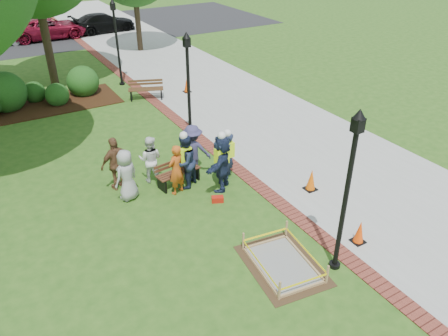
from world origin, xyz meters
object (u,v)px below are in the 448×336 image
bench_near (178,177)px  hivis_worker_b (227,154)px  wet_concrete_pad (283,258)px  hivis_worker_c (185,160)px  lamp_near (348,183)px  hivis_worker_a (222,161)px  cone_front (359,232)px

bench_near → hivis_worker_b: size_ratio=0.87×
wet_concrete_pad → hivis_worker_c: hivis_worker_c is taller
lamp_near → hivis_worker_c: lamp_near is taller
lamp_near → hivis_worker_a: size_ratio=2.12×
hivis_worker_a → hivis_worker_c: bearing=144.4°
wet_concrete_pad → hivis_worker_b: hivis_worker_b is taller
hivis_worker_a → hivis_worker_b: bearing=44.8°
cone_front → hivis_worker_c: hivis_worker_c is taller
bench_near → cone_front: bench_near is taller
wet_concrete_pad → bench_near: 4.91m
hivis_worker_a → hivis_worker_c: size_ratio=1.02×
lamp_near → hivis_worker_b: size_ratio=2.42×
cone_front → hivis_worker_b: hivis_worker_b is taller
cone_front → hivis_worker_a: bearing=112.9°
cone_front → lamp_near: 2.49m
lamp_near → hivis_worker_b: 5.37m
hivis_worker_b → hivis_worker_c: size_ratio=0.90×
bench_near → hivis_worker_b: bearing=-15.1°
lamp_near → hivis_worker_c: bearing=106.2°
cone_front → lamp_near: size_ratio=0.16×
wet_concrete_pad → hivis_worker_a: size_ratio=1.24×
wet_concrete_pad → hivis_worker_b: 4.60m
bench_near → hivis_worker_c: (0.14, -0.26, 0.71)m
bench_near → hivis_worker_b: 1.78m
bench_near → hivis_worker_b: (1.60, -0.43, 0.62)m
bench_near → hivis_worker_c: 0.77m
wet_concrete_pad → hivis_worker_b: bearing=76.9°
cone_front → lamp_near: bearing=-162.4°
lamp_near → hivis_worker_a: (-0.59, 4.62, -1.49)m
cone_front → bench_near: bearing=119.1°
wet_concrete_pad → hivis_worker_c: bearing=95.4°
hivis_worker_c → bench_near: bearing=118.2°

